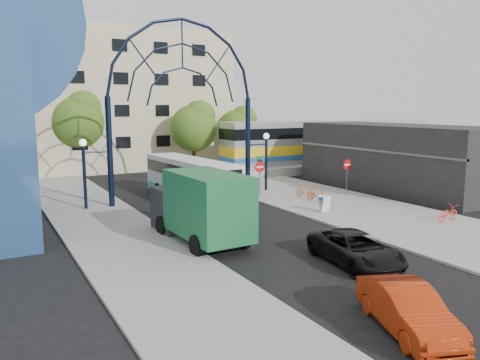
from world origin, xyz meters
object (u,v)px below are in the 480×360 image
tree_north_a (195,125)px  black_suv (356,249)px  stop_sign (260,170)px  tree_north_b (78,119)px  bike_far_a (448,213)px  sandwich_board (324,202)px  bike_near_b (305,191)px  city_bus (191,179)px  bike_near_a (317,195)px  tree_north_c (239,127)px  street_name_sign (260,167)px  train_car (334,141)px  gateway_arch (183,73)px  do_not_enter_sign (347,168)px  green_truck (199,206)px  red_sedan (407,309)px

tree_north_a → black_suv: size_ratio=1.49×
stop_sign → tree_north_b: (-8.68, 17.93, 3.27)m
bike_far_a → sandwich_board: bearing=35.5°
bike_near_b → bike_far_a: bearing=-93.0°
city_bus → bike_near_a: 8.66m
sandwich_board → tree_north_c: size_ratio=0.15×
sandwich_board → tree_north_a: tree_north_a is taller
tree_north_a → tree_north_c: tree_north_a is taller
tree_north_a → street_name_sign: bearing=-94.0°
sandwich_board → city_bus: size_ratio=0.10×
train_car → bike_far_a: bearing=-115.1°
street_name_sign → sandwich_board: street_name_sign is taller
tree_north_a → bike_near_a: size_ratio=4.09×
sandwich_board → tree_north_c: 23.17m
gateway_arch → bike_near_a: bearing=-36.1°
do_not_enter_sign → green_truck: green_truck is taller
sandwich_board → tree_north_b: (-9.48, 23.95, 4.52)m
tree_north_b → bike_near_b: 23.19m
red_sedan → bike_near_a: red_sedan is taller
street_name_sign → gateway_arch: bearing=164.9°
bike_near_a → gateway_arch: bearing=129.1°
do_not_enter_sign → city_bus: city_bus is taller
do_not_enter_sign → train_car: size_ratio=0.10×
street_name_sign → green_truck: 11.79m
street_name_sign → tree_north_c: size_ratio=0.43×
stop_sign → bike_far_a: bearing=-64.4°
tree_north_b → bike_near_a: (11.14, -21.22, -4.70)m
city_bus → red_sedan: (-2.33, -20.70, -0.80)m
train_car → bike_far_a: train_car is taller
gateway_arch → street_name_sign: 8.38m
tree_north_b → bike_near_b: (11.31, -19.70, -4.67)m
sandwich_board → bike_far_a: (4.51, -5.09, -0.18)m
tree_north_a → city_bus: size_ratio=0.67×
train_car → red_sedan: bearing=-127.3°
gateway_arch → train_car: size_ratio=0.54×
do_not_enter_sign → street_name_sign: (-5.80, 2.60, 0.15)m
gateway_arch → tree_north_a: size_ratio=1.95×
tree_north_c → bike_near_b: 18.67m
tree_north_a → black_suv: tree_north_a is taller
stop_sign → city_bus: (-4.38, 1.92, -0.52)m
green_truck → black_suv: green_truck is taller
city_bus → black_suv: 15.69m
stop_sign → bike_near_b: bearing=-33.9°
bike_near_a → do_not_enter_sign: bearing=4.3°
stop_sign → tree_north_a: size_ratio=0.36×
street_name_sign → black_suv: bearing=-106.8°
gateway_arch → train_car: gateway_arch is taller
red_sedan → bike_near_a: size_ratio=2.38×
street_name_sign → bike_near_b: street_name_sign is taller
do_not_enter_sign → bike_far_a: size_ratio=1.48×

